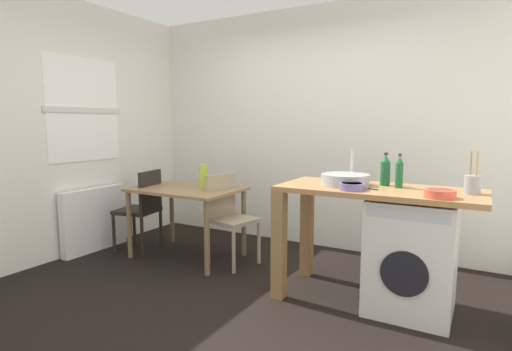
% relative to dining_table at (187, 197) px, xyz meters
% --- Properties ---
extents(ground_plane, '(5.46, 5.46, 0.00)m').
position_rel_dining_table_xyz_m(ground_plane, '(0.98, -0.64, -0.64)').
color(ground_plane, black).
extents(wall_back, '(4.60, 0.10, 2.70)m').
position_rel_dining_table_xyz_m(wall_back, '(0.98, 1.11, 0.71)').
color(wall_back, silver).
rests_on(wall_back, ground_plane).
extents(wall_window_side, '(0.12, 3.80, 2.70)m').
position_rel_dining_table_xyz_m(wall_window_side, '(-1.17, -0.63, 0.71)').
color(wall_window_side, silver).
rests_on(wall_window_side, ground_plane).
extents(radiator, '(0.10, 0.80, 0.70)m').
position_rel_dining_table_xyz_m(radiator, '(-1.04, -0.34, -0.29)').
color(radiator, white).
rests_on(radiator, ground_plane).
extents(dining_table, '(1.10, 0.76, 0.74)m').
position_rel_dining_table_xyz_m(dining_table, '(0.00, 0.00, 0.00)').
color(dining_table, olive).
rests_on(dining_table, ground_plane).
extents(chair_person_seat, '(0.47, 0.47, 0.90)m').
position_rel_dining_table_xyz_m(chair_person_seat, '(-0.55, -0.09, -0.14)').
color(chair_person_seat, black).
rests_on(chair_person_seat, ground_plane).
extents(chair_opposite, '(0.47, 0.47, 0.90)m').
position_rel_dining_table_xyz_m(chair_opposite, '(0.48, 0.07, -0.14)').
color(chair_opposite, gray).
rests_on(chair_opposite, ground_plane).
extents(kitchen_counter, '(1.50, 0.68, 0.92)m').
position_rel_dining_table_xyz_m(kitchen_counter, '(1.79, -0.15, 0.12)').
color(kitchen_counter, '#9E7042').
rests_on(kitchen_counter, ground_plane).
extents(washing_machine, '(0.60, 0.61, 0.86)m').
position_rel_dining_table_xyz_m(washing_machine, '(2.26, -0.15, -0.21)').
color(washing_machine, silver).
rests_on(washing_machine, ground_plane).
extents(sink_basin, '(0.38, 0.38, 0.09)m').
position_rel_dining_table_xyz_m(sink_basin, '(1.74, -0.15, 0.32)').
color(sink_basin, '#9EA0A5').
rests_on(sink_basin, kitchen_counter).
extents(tap, '(0.02, 0.02, 0.28)m').
position_rel_dining_table_xyz_m(tap, '(1.74, 0.03, 0.42)').
color(tap, '#B2B2B7').
rests_on(tap, kitchen_counter).
extents(bottle_tall_green, '(0.08, 0.08, 0.26)m').
position_rel_dining_table_xyz_m(bottle_tall_green, '(2.01, -0.00, 0.39)').
color(bottle_tall_green, '#19592D').
rests_on(bottle_tall_green, kitchen_counter).
extents(bottle_squat_brown, '(0.06, 0.06, 0.26)m').
position_rel_dining_table_xyz_m(bottle_squat_brown, '(2.13, -0.07, 0.40)').
color(bottle_squat_brown, '#19592D').
rests_on(bottle_squat_brown, kitchen_counter).
extents(mixing_bowl, '(0.19, 0.19, 0.05)m').
position_rel_dining_table_xyz_m(mixing_bowl, '(1.85, -0.35, 0.31)').
color(mixing_bowl, slate).
rests_on(mixing_bowl, kitchen_counter).
extents(utensil_crock, '(0.11, 0.11, 0.30)m').
position_rel_dining_table_xyz_m(utensil_crock, '(2.63, -0.10, 0.35)').
color(utensil_crock, gray).
rests_on(utensil_crock, kitchen_counter).
extents(colander, '(0.20, 0.20, 0.06)m').
position_rel_dining_table_xyz_m(colander, '(2.45, -0.37, 0.31)').
color(colander, '#D84C38').
rests_on(colander, kitchen_counter).
extents(vase, '(0.09, 0.09, 0.24)m').
position_rel_dining_table_xyz_m(vase, '(0.15, 0.10, 0.22)').
color(vase, '#A8C63D').
rests_on(vase, dining_table).
extents(scissors, '(0.15, 0.06, 0.01)m').
position_rel_dining_table_xyz_m(scissors, '(1.95, -0.25, 0.28)').
color(scissors, '#B2B2B7').
rests_on(scissors, kitchen_counter).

